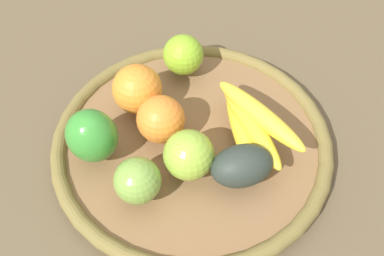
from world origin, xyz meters
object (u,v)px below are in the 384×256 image
at_px(apple_0, 138,181).
at_px(orange_1, 137,89).
at_px(apple_2, 189,155).
at_px(orange_0, 161,119).
at_px(bell_pepper, 92,136).
at_px(apple_1, 183,55).
at_px(banana_bunch, 251,124).
at_px(avocado, 242,166).

bearing_deg(apple_0, orange_1, 40.55).
height_order(apple_2, orange_0, same).
distance_m(bell_pepper, apple_0, 0.10).
xyz_separation_m(orange_1, apple_1, (0.11, -0.01, -0.01)).
distance_m(apple_2, orange_1, 0.15).
bearing_deg(orange_1, apple_0, -139.45).
relative_size(apple_0, orange_1, 0.83).
xyz_separation_m(apple_2, banana_bunch, (0.11, -0.04, -0.01)).
xyz_separation_m(apple_2, apple_0, (-0.07, 0.03, -0.00)).
relative_size(apple_0, avocado, 0.73).
xyz_separation_m(apple_0, apple_1, (0.24, 0.10, 0.00)).
distance_m(apple_2, orange_0, 0.08).
bearing_deg(orange_1, orange_0, -110.15).
xyz_separation_m(banana_bunch, orange_0, (-0.08, 0.11, 0.01)).
height_order(bell_pepper, orange_1, bell_pepper).
relative_size(banana_bunch, apple_1, 2.57).
xyz_separation_m(apple_1, avocado, (-0.13, -0.20, -0.00)).
distance_m(banana_bunch, apple_0, 0.19).
xyz_separation_m(orange_1, orange_0, (-0.02, -0.07, -0.00)).
distance_m(apple_0, avocado, 0.15).
relative_size(apple_2, avocado, 0.81).
relative_size(apple_0, apple_1, 0.95).
bearing_deg(avocado, apple_0, 136.31).
bearing_deg(orange_1, apple_1, -4.10).
bearing_deg(orange_0, apple_2, -111.01).
bearing_deg(bell_pepper, banana_bunch, -156.49).
distance_m(banana_bunch, orange_0, 0.14).
xyz_separation_m(apple_2, bell_pepper, (-0.06, 0.13, 0.01)).
height_order(orange_1, orange_0, orange_1).
bearing_deg(apple_2, orange_0, 68.99).
bearing_deg(apple_2, orange_1, 69.40).
distance_m(banana_bunch, avocado, 0.08).
xyz_separation_m(apple_2, apple_1, (0.17, 0.13, -0.00)).
bearing_deg(banana_bunch, orange_1, 106.38).
distance_m(apple_2, avocado, 0.08).
relative_size(banana_bunch, apple_0, 2.71).
height_order(apple_1, orange_0, orange_0).
bearing_deg(apple_0, apple_1, 22.83).
height_order(banana_bunch, orange_1, orange_1).
distance_m(bell_pepper, orange_1, 0.11).
bearing_deg(banana_bunch, orange_0, 124.57).
height_order(bell_pepper, apple_0, bell_pepper).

